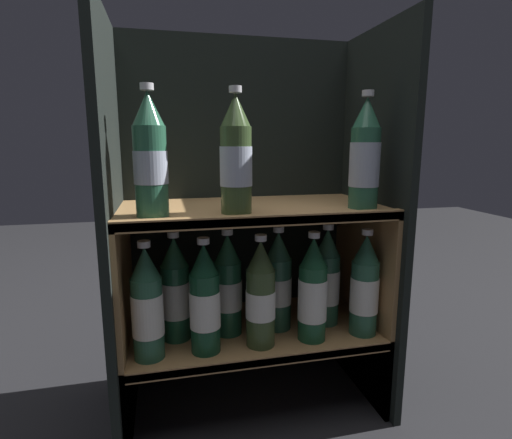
{
  "coord_description": "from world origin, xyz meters",
  "views": [
    {
      "loc": [
        -0.22,
        -0.81,
        0.71
      ],
      "look_at": [
        0.0,
        0.12,
        0.52
      ],
      "focal_mm": 28.0,
      "sensor_mm": 36.0,
      "label": 1
    }
  ],
  "objects_px": {
    "bottle_lower_front_3": "(313,293)",
    "bottle_lower_back_3": "(326,280)",
    "bottle_lower_front_0": "(147,307)",
    "bottle_lower_back_2": "(278,283)",
    "bottle_upper_front_0": "(150,158)",
    "bottle_lower_front_4": "(364,288)",
    "bottle_lower_back_1": "(228,287)",
    "bottle_upper_front_1": "(236,158)",
    "bottle_lower_back_0": "(175,292)",
    "bottle_lower_front_1": "(205,302)",
    "bottle_upper_front_2": "(365,157)",
    "bottle_lower_front_2": "(261,296)"
  },
  "relations": [
    {
      "from": "bottle_lower_front_3",
      "to": "bottle_lower_back_3",
      "type": "bearing_deg",
      "value": 48.61
    },
    {
      "from": "bottle_lower_front_0",
      "to": "bottle_lower_back_2",
      "type": "xyz_separation_m",
      "value": [
        0.33,
        0.08,
        0.0
      ]
    },
    {
      "from": "bottle_upper_front_0",
      "to": "bottle_lower_front_4",
      "type": "xyz_separation_m",
      "value": [
        0.52,
        0.0,
        -0.33
      ]
    },
    {
      "from": "bottle_lower_front_3",
      "to": "bottle_lower_back_2",
      "type": "height_order",
      "value": "same"
    },
    {
      "from": "bottle_lower_back_1",
      "to": "bottle_upper_front_1",
      "type": "bearing_deg",
      "value": -83.21
    },
    {
      "from": "bottle_lower_back_0",
      "to": "bottle_lower_front_0",
      "type": "bearing_deg",
      "value": -129.07
    },
    {
      "from": "bottle_lower_front_0",
      "to": "bottle_lower_front_4",
      "type": "relative_size",
      "value": 1.0
    },
    {
      "from": "bottle_lower_front_1",
      "to": "bottle_lower_back_1",
      "type": "distance_m",
      "value": 0.1
    },
    {
      "from": "bottle_lower_front_3",
      "to": "bottle_lower_front_4",
      "type": "xyz_separation_m",
      "value": [
        0.14,
        -0.0,
        0.0
      ]
    },
    {
      "from": "bottle_lower_front_3",
      "to": "bottle_lower_front_0",
      "type": "bearing_deg",
      "value": -180.0
    },
    {
      "from": "bottle_lower_front_4",
      "to": "bottle_lower_back_1",
      "type": "height_order",
      "value": "same"
    },
    {
      "from": "bottle_lower_back_0",
      "to": "bottle_lower_back_3",
      "type": "xyz_separation_m",
      "value": [
        0.4,
        0.0,
        -0.0
      ]
    },
    {
      "from": "bottle_upper_front_1",
      "to": "bottle_lower_back_3",
      "type": "relative_size",
      "value": 1.0
    },
    {
      "from": "bottle_lower_back_0",
      "to": "bottle_upper_front_0",
      "type": "bearing_deg",
      "value": -117.82
    },
    {
      "from": "bottle_upper_front_0",
      "to": "bottle_upper_front_1",
      "type": "bearing_deg",
      "value": 0.0
    },
    {
      "from": "bottle_lower_front_3",
      "to": "bottle_lower_back_1",
      "type": "xyz_separation_m",
      "value": [
        -0.2,
        0.08,
        0.0
      ]
    },
    {
      "from": "bottle_lower_front_0",
      "to": "bottle_lower_back_2",
      "type": "relative_size",
      "value": 1.0
    },
    {
      "from": "bottle_lower_back_1",
      "to": "bottle_lower_front_1",
      "type": "bearing_deg",
      "value": -130.07
    },
    {
      "from": "bottle_upper_front_2",
      "to": "bottle_lower_front_0",
      "type": "distance_m",
      "value": 0.62
    },
    {
      "from": "bottle_lower_front_2",
      "to": "bottle_lower_back_0",
      "type": "bearing_deg",
      "value": 158.16
    },
    {
      "from": "bottle_lower_back_3",
      "to": "bottle_lower_back_0",
      "type": "bearing_deg",
      "value": 180.0
    },
    {
      "from": "bottle_upper_front_1",
      "to": "bottle_lower_front_0",
      "type": "height_order",
      "value": "bottle_upper_front_1"
    },
    {
      "from": "bottle_lower_back_0",
      "to": "bottle_lower_back_3",
      "type": "distance_m",
      "value": 0.4
    },
    {
      "from": "bottle_lower_front_4",
      "to": "bottle_lower_back_1",
      "type": "distance_m",
      "value": 0.35
    },
    {
      "from": "bottle_lower_front_2",
      "to": "bottle_lower_back_0",
      "type": "height_order",
      "value": "same"
    },
    {
      "from": "bottle_lower_back_1",
      "to": "bottle_lower_back_3",
      "type": "xyz_separation_m",
      "value": [
        0.27,
        -0.0,
        -0.0
      ]
    },
    {
      "from": "bottle_upper_front_0",
      "to": "bottle_lower_back_1",
      "type": "bearing_deg",
      "value": 24.63
    },
    {
      "from": "bottle_lower_front_1",
      "to": "bottle_lower_front_3",
      "type": "xyz_separation_m",
      "value": [
        0.27,
        -0.0,
        -0.0
      ]
    },
    {
      "from": "bottle_lower_front_3",
      "to": "bottle_lower_back_1",
      "type": "relative_size",
      "value": 1.0
    },
    {
      "from": "bottle_upper_front_1",
      "to": "bottle_upper_front_2",
      "type": "height_order",
      "value": "same"
    },
    {
      "from": "bottle_lower_front_4",
      "to": "bottle_lower_back_2",
      "type": "distance_m",
      "value": 0.22
    },
    {
      "from": "bottle_lower_front_0",
      "to": "bottle_lower_front_3",
      "type": "bearing_deg",
      "value": 0.0
    },
    {
      "from": "bottle_lower_back_1",
      "to": "bottle_lower_front_0",
      "type": "bearing_deg",
      "value": -157.92
    },
    {
      "from": "bottle_lower_front_2",
      "to": "bottle_lower_back_0",
      "type": "xyz_separation_m",
      "value": [
        -0.2,
        0.08,
        -0.0
      ]
    },
    {
      "from": "bottle_lower_front_1",
      "to": "bottle_lower_front_2",
      "type": "xyz_separation_m",
      "value": [
        0.13,
        -0.0,
        0.0
      ]
    },
    {
      "from": "bottle_lower_back_0",
      "to": "bottle_lower_back_3",
      "type": "bearing_deg",
      "value": 0.0
    },
    {
      "from": "bottle_upper_front_1",
      "to": "bottle_lower_front_4",
      "type": "distance_m",
      "value": 0.47
    },
    {
      "from": "bottle_lower_front_0",
      "to": "bottle_upper_front_2",
      "type": "bearing_deg",
      "value": 0.0
    },
    {
      "from": "bottle_upper_front_1",
      "to": "bottle_lower_front_1",
      "type": "bearing_deg",
      "value": 180.0
    },
    {
      "from": "bottle_upper_front_1",
      "to": "bottle_lower_front_2",
      "type": "relative_size",
      "value": 1.0
    },
    {
      "from": "bottle_lower_back_0",
      "to": "bottle_lower_front_4",
      "type": "bearing_deg",
      "value": -9.61
    },
    {
      "from": "bottle_upper_front_2",
      "to": "bottle_lower_back_2",
      "type": "distance_m",
      "value": 0.39
    },
    {
      "from": "bottle_lower_front_2",
      "to": "bottle_upper_front_1",
      "type": "bearing_deg",
      "value": 180.0
    },
    {
      "from": "bottle_upper_front_0",
      "to": "bottle_lower_back_2",
      "type": "relative_size",
      "value": 1.0
    },
    {
      "from": "bottle_lower_front_2",
      "to": "bottle_lower_front_3",
      "type": "height_order",
      "value": "same"
    },
    {
      "from": "bottle_upper_front_0",
      "to": "bottle_lower_front_0",
      "type": "bearing_deg",
      "value": 180.0
    },
    {
      "from": "bottle_upper_front_1",
      "to": "bottle_lower_back_2",
      "type": "distance_m",
      "value": 0.36
    },
    {
      "from": "bottle_lower_front_3",
      "to": "bottle_lower_back_0",
      "type": "relative_size",
      "value": 1.0
    },
    {
      "from": "bottle_upper_front_2",
      "to": "bottle_lower_front_1",
      "type": "relative_size",
      "value": 1.0
    },
    {
      "from": "bottle_upper_front_0",
      "to": "bottle_upper_front_2",
      "type": "distance_m",
      "value": 0.5
    }
  ]
}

